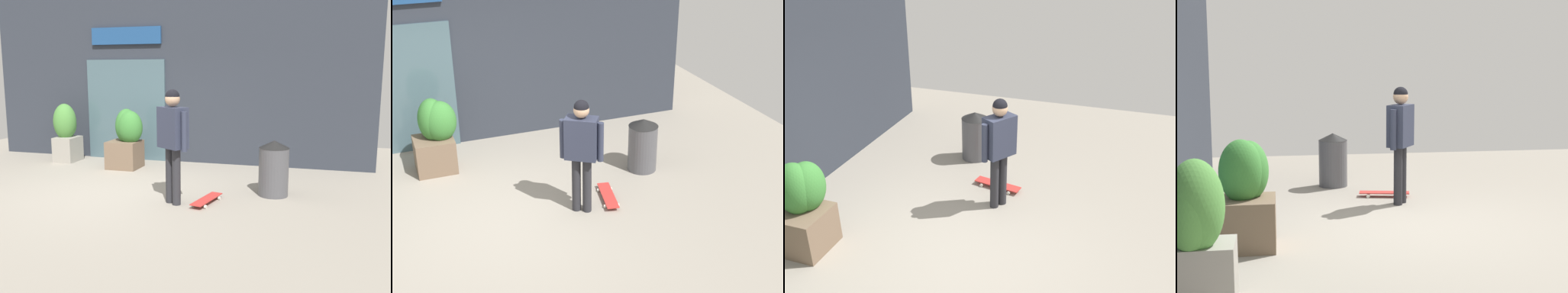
{
  "view_description": "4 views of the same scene",
  "coord_description": "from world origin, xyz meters",
  "views": [
    {
      "loc": [
        3.24,
        -6.28,
        1.97
      ],
      "look_at": [
        1.38,
        0.12,
        0.84
      ],
      "focal_mm": 39.69,
      "sensor_mm": 36.0,
      "label": 1
    },
    {
      "loc": [
        -1.56,
        -7.32,
        4.6
      ],
      "look_at": [
        1.38,
        0.12,
        0.84
      ],
      "focal_mm": 54.51,
      "sensor_mm": 36.0,
      "label": 2
    },
    {
      "loc": [
        -4.56,
        -1.88,
        3.85
      ],
      "look_at": [
        1.38,
        0.12,
        0.84
      ],
      "focal_mm": 41.32,
      "sensor_mm": 36.0,
      "label": 3
    },
    {
      "loc": [
        -7.29,
        1.48,
        2.09
      ],
      "look_at": [
        1.38,
        0.12,
        0.84
      ],
      "focal_mm": 54.19,
      "sensor_mm": 36.0,
      "label": 4
    }
  ],
  "objects": [
    {
      "name": "planter_box_left",
      "position": [
        -2.28,
        2.21,
        0.69
      ],
      "size": [
        0.58,
        0.57,
        1.3
      ],
      "color": "gray",
      "rests_on": "ground_plane"
    },
    {
      "name": "building_facade",
      "position": [
        -0.03,
        2.94,
        1.93
      ],
      "size": [
        8.73,
        0.31,
        3.91
      ],
      "color": "#2D333D",
      "rests_on": "ground_plane"
    },
    {
      "name": "planter_box_right",
      "position": [
        -0.62,
        1.88,
        0.64
      ],
      "size": [
        0.73,
        0.62,
        1.24
      ],
      "color": "brown",
      "rests_on": "ground_plane"
    },
    {
      "name": "trash_bin",
      "position": [
        2.56,
        0.62,
        0.46
      ],
      "size": [
        0.49,
        0.49,
        0.91
      ],
      "color": "#4C4C51",
      "rests_on": "ground_plane"
    },
    {
      "name": "skateboard",
      "position": [
        1.63,
        -0.1,
        0.06
      ],
      "size": [
        0.34,
        0.8,
        0.08
      ],
      "rotation": [
        0.0,
        0.0,
        1.38
      ],
      "color": "red",
      "rests_on": "ground_plane"
    },
    {
      "name": "skateboarder",
      "position": [
        1.14,
        -0.25,
        1.08
      ],
      "size": [
        0.54,
        0.47,
        1.74
      ],
      "rotation": [
        0.0,
        0.0,
        0.99
      ],
      "color": "#28282D",
      "rests_on": "ground_plane"
    },
    {
      "name": "ground_plane",
      "position": [
        0.0,
        0.0,
        0.0
      ],
      "size": [
        12.0,
        12.0,
        0.0
      ],
      "primitive_type": "plane",
      "color": "gray"
    }
  ]
}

